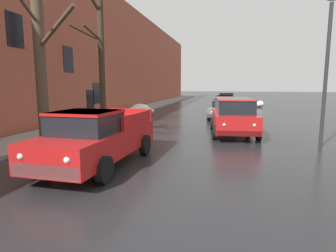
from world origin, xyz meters
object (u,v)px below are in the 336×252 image
object	(u,v)px
bare_tree_mid_block	(101,59)
sedan_black_queued_behind_truck	(226,99)
bare_tree_second_along_sidewalk	(41,51)
sedan_grey_parked_kerbside_mid	(224,109)
suv_red_parked_kerbside_close	(233,115)
pickup_truck_red_approaching_near_lane	(97,138)
street_lamp_post	(327,65)
sedan_maroon_parked_far_down_block	(224,103)

from	to	relation	value
bare_tree_mid_block	sedan_black_queued_behind_truck	world-z (taller)	bare_tree_mid_block
sedan_black_queued_behind_truck	bare_tree_second_along_sidewalk	bearing A→B (deg)	-105.67
bare_tree_mid_block	sedan_grey_parked_kerbside_mid	size ratio (longest dim) A/B	1.98
suv_red_parked_kerbside_close	sedan_grey_parked_kerbside_mid	xyz separation A→B (m)	(-0.62, 6.35, -0.24)
pickup_truck_red_approaching_near_lane	street_lamp_post	size ratio (longest dim) A/B	0.91
sedan_black_queued_behind_truck	sedan_maroon_parked_far_down_block	bearing A→B (deg)	-90.46
bare_tree_mid_block	suv_red_parked_kerbside_close	size ratio (longest dim) A/B	1.62
sedan_grey_parked_kerbside_mid	sedan_black_queued_behind_truck	distance (m)	13.07
suv_red_parked_kerbside_close	street_lamp_post	xyz separation A→B (m)	(3.42, -2.19, 2.26)
suv_red_parked_kerbside_close	sedan_black_queued_behind_truck	world-z (taller)	suv_red_parked_kerbside_close
pickup_truck_red_approaching_near_lane	suv_red_parked_kerbside_close	size ratio (longest dim) A/B	1.09
bare_tree_second_along_sidewalk	sedan_grey_parked_kerbside_mid	distance (m)	13.15
pickup_truck_red_approaching_near_lane	sedan_black_queued_behind_truck	distance (m)	26.16
sedan_maroon_parked_far_down_block	sedan_black_queued_behind_truck	size ratio (longest dim) A/B	0.92
sedan_grey_parked_kerbside_mid	pickup_truck_red_approaching_near_lane	bearing A→B (deg)	-105.34
sedan_maroon_parked_far_down_block	bare_tree_second_along_sidewalk	bearing A→B (deg)	-110.53
street_lamp_post	pickup_truck_red_approaching_near_lane	bearing A→B (deg)	-150.33
street_lamp_post	suv_red_parked_kerbside_close	bearing A→B (deg)	147.36
bare_tree_second_along_sidewalk	bare_tree_mid_block	xyz separation A→B (m)	(-0.08, 5.39, 0.16)
sedan_maroon_parked_far_down_block	street_lamp_post	size ratio (longest dim) A/B	0.72
sedan_grey_parked_kerbside_mid	sedan_maroon_parked_far_down_block	xyz separation A→B (m)	(-0.09, 6.93, 0.00)
sedan_black_queued_behind_truck	street_lamp_post	world-z (taller)	street_lamp_post
sedan_maroon_parked_far_down_block	street_lamp_post	xyz separation A→B (m)	(4.13, -15.47, 2.50)
bare_tree_mid_block	pickup_truck_red_approaching_near_lane	size ratio (longest dim) A/B	1.49
pickup_truck_red_approaching_near_lane	sedan_black_queued_behind_truck	xyz separation A→B (m)	(3.49, 25.93, -0.13)
suv_red_parked_kerbside_close	sedan_maroon_parked_far_down_block	xyz separation A→B (m)	(-0.71, 13.28, -0.24)
sedan_grey_parked_kerbside_mid	suv_red_parked_kerbside_close	bearing A→B (deg)	-84.45
bare_tree_second_along_sidewalk	bare_tree_mid_block	distance (m)	5.39
pickup_truck_red_approaching_near_lane	sedan_grey_parked_kerbside_mid	distance (m)	13.33
bare_tree_second_along_sidewalk	pickup_truck_red_approaching_near_lane	distance (m)	4.77
sedan_grey_parked_kerbside_mid	bare_tree_mid_block	bearing A→B (deg)	-141.25
bare_tree_mid_block	suv_red_parked_kerbside_close	distance (m)	8.06
bare_tree_mid_block	sedan_black_queued_behind_truck	bearing A→B (deg)	69.89
bare_tree_second_along_sidewalk	sedan_grey_parked_kerbside_mid	size ratio (longest dim) A/B	1.75
sedan_black_queued_behind_truck	street_lamp_post	bearing A→B (deg)	-79.31
sedan_grey_parked_kerbside_mid	street_lamp_post	world-z (taller)	street_lamp_post
bare_tree_mid_block	sedan_maroon_parked_far_down_block	xyz separation A→B (m)	(6.74, 12.41, -3.19)
bare_tree_mid_block	suv_red_parked_kerbside_close	xyz separation A→B (m)	(7.45, -0.87, -2.95)
bare_tree_second_along_sidewalk	sedan_maroon_parked_far_down_block	bearing A→B (deg)	69.47
pickup_truck_red_approaching_near_lane	street_lamp_post	distance (m)	9.02
bare_tree_mid_block	pickup_truck_red_approaching_near_lane	xyz separation A→B (m)	(3.30, -7.37, -3.06)
pickup_truck_red_approaching_near_lane	sedan_black_queued_behind_truck	world-z (taller)	pickup_truck_red_approaching_near_lane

